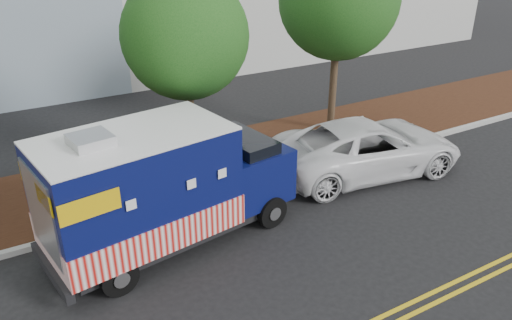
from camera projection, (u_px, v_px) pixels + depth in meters
ground at (200, 234)px, 12.45m from camera, size 120.00×120.00×0.00m
curb at (179, 206)px, 13.51m from camera, size 120.00×0.18×0.15m
mulch_strip at (153, 175)px, 15.15m from camera, size 120.00×4.00×0.15m
tree_b at (185, 36)px, 13.28m from camera, size 3.43×3.43×6.01m
tree_c at (339, 0)px, 16.39m from camera, size 4.00×4.00×6.74m
food_truck at (160, 191)px, 11.48m from camera, size 6.33×3.11×3.20m
white_car at (367, 147)px, 15.23m from camera, size 6.26×3.60×1.64m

